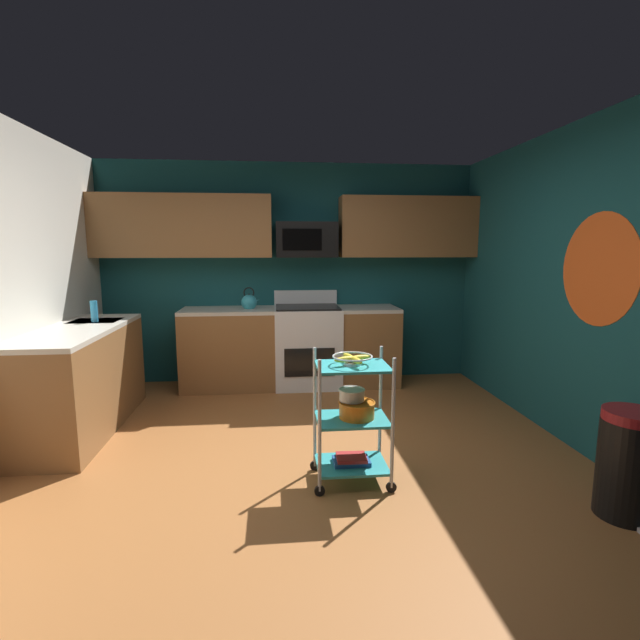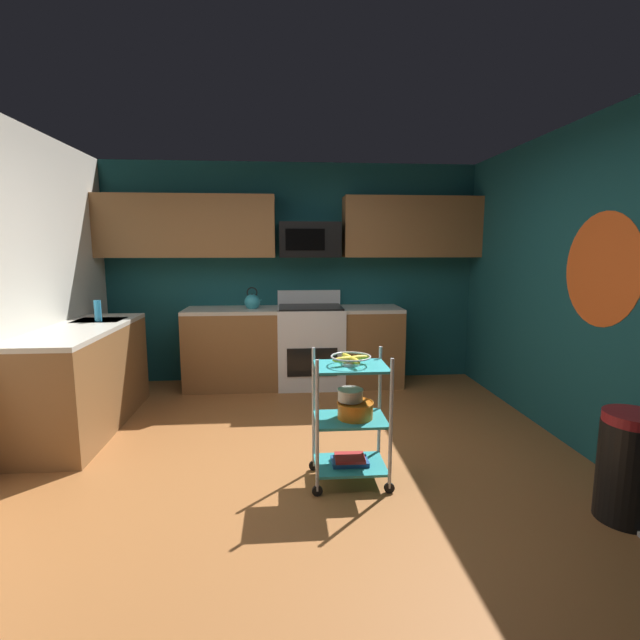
{
  "view_description": "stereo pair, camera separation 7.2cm",
  "coord_description": "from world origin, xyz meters",
  "px_view_note": "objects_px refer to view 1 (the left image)",
  "views": [
    {
      "loc": [
        -0.2,
        -3.26,
        1.61
      ],
      "look_at": [
        0.16,
        0.33,
        1.05
      ],
      "focal_mm": 26.23,
      "sensor_mm": 36.0,
      "label": 1
    },
    {
      "loc": [
        -0.13,
        -3.27,
        1.61
      ],
      "look_at": [
        0.16,
        0.33,
        1.05
      ],
      "focal_mm": 26.23,
      "sensor_mm": 36.0,
      "label": 2
    }
  ],
  "objects_px": {
    "microwave": "(306,240)",
    "kettle": "(249,302)",
    "rolling_cart": "(352,419)",
    "book_stack": "(351,460)",
    "oven_range": "(307,345)",
    "trash_can": "(628,464)",
    "mixing_bowl_large": "(357,409)",
    "dish_soap_bottle": "(94,311)",
    "fruit_bowl": "(352,358)",
    "mixing_bowl_small": "(352,394)"
  },
  "relations": [
    {
      "from": "oven_range",
      "to": "kettle",
      "type": "relative_size",
      "value": 4.17
    },
    {
      "from": "rolling_cart",
      "to": "dish_soap_bottle",
      "type": "height_order",
      "value": "dish_soap_bottle"
    },
    {
      "from": "microwave",
      "to": "fruit_bowl",
      "type": "xyz_separation_m",
      "value": [
        0.13,
        -2.46,
        -0.82
      ]
    },
    {
      "from": "microwave",
      "to": "mixing_bowl_large",
      "type": "distance_m",
      "value": 2.73
    },
    {
      "from": "microwave",
      "to": "dish_soap_bottle",
      "type": "distance_m",
      "value": 2.37
    },
    {
      "from": "oven_range",
      "to": "trash_can",
      "type": "xyz_separation_m",
      "value": [
        1.71,
        -2.94,
        -0.15
      ]
    },
    {
      "from": "fruit_bowl",
      "to": "mixing_bowl_small",
      "type": "height_order",
      "value": "fruit_bowl"
    },
    {
      "from": "fruit_bowl",
      "to": "book_stack",
      "type": "xyz_separation_m",
      "value": [
        0.0,
        0.0,
        -0.72
      ]
    },
    {
      "from": "fruit_bowl",
      "to": "trash_can",
      "type": "distance_m",
      "value": 1.77
    },
    {
      "from": "oven_range",
      "to": "trash_can",
      "type": "distance_m",
      "value": 3.4
    },
    {
      "from": "mixing_bowl_small",
      "to": "book_stack",
      "type": "height_order",
      "value": "mixing_bowl_small"
    },
    {
      "from": "trash_can",
      "to": "kettle",
      "type": "bearing_deg",
      "value": 129.01
    },
    {
      "from": "mixing_bowl_large",
      "to": "mixing_bowl_small",
      "type": "bearing_deg",
      "value": 141.71
    },
    {
      "from": "oven_range",
      "to": "rolling_cart",
      "type": "relative_size",
      "value": 1.2
    },
    {
      "from": "oven_range",
      "to": "microwave",
      "type": "relative_size",
      "value": 1.57
    },
    {
      "from": "mixing_bowl_large",
      "to": "trash_can",
      "type": "height_order",
      "value": "trash_can"
    },
    {
      "from": "oven_range",
      "to": "rolling_cart",
      "type": "distance_m",
      "value": 2.36
    },
    {
      "from": "dish_soap_bottle",
      "to": "trash_can",
      "type": "distance_m",
      "value": 4.36
    },
    {
      "from": "mixing_bowl_large",
      "to": "mixing_bowl_small",
      "type": "xyz_separation_m",
      "value": [
        -0.03,
        0.02,
        0.1
      ]
    },
    {
      "from": "microwave",
      "to": "kettle",
      "type": "distance_m",
      "value": 0.97
    },
    {
      "from": "rolling_cart",
      "to": "book_stack",
      "type": "relative_size",
      "value": 3.62
    },
    {
      "from": "microwave",
      "to": "kettle",
      "type": "height_order",
      "value": "microwave"
    },
    {
      "from": "microwave",
      "to": "mixing_bowl_small",
      "type": "bearing_deg",
      "value": -86.82
    },
    {
      "from": "mixing_bowl_large",
      "to": "kettle",
      "type": "xyz_separation_m",
      "value": [
        -0.83,
        2.35,
        0.48
      ]
    },
    {
      "from": "mixing_bowl_large",
      "to": "trash_can",
      "type": "bearing_deg",
      "value": -20.73
    },
    {
      "from": "mixing_bowl_large",
      "to": "dish_soap_bottle",
      "type": "bearing_deg",
      "value": 146.04
    },
    {
      "from": "kettle",
      "to": "dish_soap_bottle",
      "type": "height_order",
      "value": "kettle"
    },
    {
      "from": "mixing_bowl_small",
      "to": "kettle",
      "type": "relative_size",
      "value": 0.69
    },
    {
      "from": "oven_range",
      "to": "microwave",
      "type": "bearing_deg",
      "value": 90.26
    },
    {
      "from": "microwave",
      "to": "rolling_cart",
      "type": "height_order",
      "value": "microwave"
    },
    {
      "from": "mixing_bowl_small",
      "to": "kettle",
      "type": "distance_m",
      "value": 2.49
    },
    {
      "from": "oven_range",
      "to": "mixing_bowl_large",
      "type": "xyz_separation_m",
      "value": [
        0.17,
        -2.35,
        0.04
      ]
    },
    {
      "from": "fruit_bowl",
      "to": "book_stack",
      "type": "height_order",
      "value": "fruit_bowl"
    },
    {
      "from": "microwave",
      "to": "dish_soap_bottle",
      "type": "relative_size",
      "value": 3.5
    },
    {
      "from": "rolling_cart",
      "to": "book_stack",
      "type": "bearing_deg",
      "value": 90.0
    },
    {
      "from": "rolling_cart",
      "to": "kettle",
      "type": "relative_size",
      "value": 3.47
    },
    {
      "from": "rolling_cart",
      "to": "kettle",
      "type": "height_order",
      "value": "kettle"
    },
    {
      "from": "fruit_bowl",
      "to": "microwave",
      "type": "bearing_deg",
      "value": 93.09
    },
    {
      "from": "microwave",
      "to": "fruit_bowl",
      "type": "height_order",
      "value": "microwave"
    },
    {
      "from": "oven_range",
      "to": "fruit_bowl",
      "type": "bearing_deg",
      "value": -86.78
    },
    {
      "from": "book_stack",
      "to": "dish_soap_bottle",
      "type": "bearing_deg",
      "value": 145.63
    },
    {
      "from": "microwave",
      "to": "dish_soap_bottle",
      "type": "bearing_deg",
      "value": -155.09
    },
    {
      "from": "trash_can",
      "to": "book_stack",
      "type": "bearing_deg",
      "value": 159.68
    },
    {
      "from": "mixing_bowl_small",
      "to": "kettle",
      "type": "xyz_separation_m",
      "value": [
        -0.8,
        2.32,
        0.38
      ]
    },
    {
      "from": "rolling_cart",
      "to": "oven_range",
      "type": "bearing_deg",
      "value": 93.22
    },
    {
      "from": "rolling_cart",
      "to": "trash_can",
      "type": "relative_size",
      "value": 1.39
    },
    {
      "from": "book_stack",
      "to": "dish_soap_bottle",
      "type": "distance_m",
      "value": 2.79
    },
    {
      "from": "rolling_cart",
      "to": "dish_soap_bottle",
      "type": "bearing_deg",
      "value": 145.63
    },
    {
      "from": "mixing_bowl_small",
      "to": "trash_can",
      "type": "bearing_deg",
      "value": -21.14
    },
    {
      "from": "trash_can",
      "to": "mixing_bowl_large",
      "type": "bearing_deg",
      "value": 159.27
    }
  ]
}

